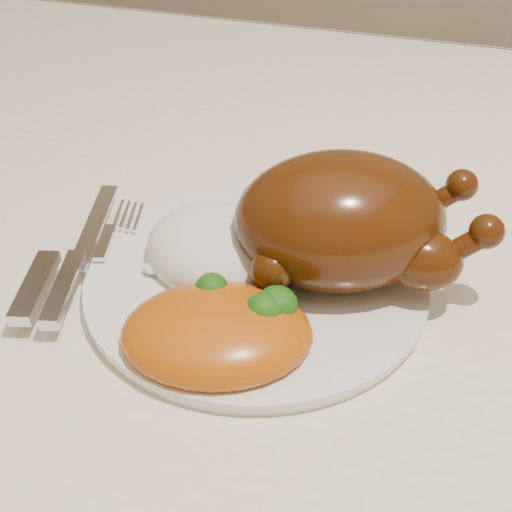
% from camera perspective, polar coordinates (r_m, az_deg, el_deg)
% --- Properties ---
extents(dining_table, '(1.60, 0.90, 0.76)m').
position_cam_1_polar(dining_table, '(0.66, 14.92, -7.51)').
color(dining_table, brown).
rests_on(dining_table, floor).
extents(tablecloth, '(1.73, 1.03, 0.18)m').
position_cam_1_polar(tablecloth, '(0.61, 15.96, -2.51)').
color(tablecloth, white).
rests_on(tablecloth, dining_table).
extents(dinner_plate, '(0.29, 0.29, 0.01)m').
position_cam_1_polar(dinner_plate, '(0.54, -0.00, -2.19)').
color(dinner_plate, white).
rests_on(dinner_plate, tablecloth).
extents(roast_chicken, '(0.21, 0.16, 0.10)m').
position_cam_1_polar(roast_chicken, '(0.52, 7.21, 2.84)').
color(roast_chicken, '#4B2208').
rests_on(roast_chicken, dinner_plate).
extents(rice_mound, '(0.14, 0.14, 0.06)m').
position_cam_1_polar(rice_mound, '(0.55, -3.18, 0.50)').
color(rice_mound, white).
rests_on(rice_mound, dinner_plate).
extents(mac_and_cheese, '(0.15, 0.13, 0.05)m').
position_cam_1_polar(mac_and_cheese, '(0.48, -2.42, -5.87)').
color(mac_and_cheese, '#C7530C').
rests_on(mac_and_cheese, dinner_plate).
extents(cutlery, '(0.06, 0.19, 0.01)m').
position_cam_1_polar(cutlery, '(0.55, -14.81, -0.80)').
color(cutlery, silver).
rests_on(cutlery, dinner_plate).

